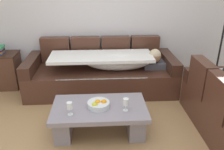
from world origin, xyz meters
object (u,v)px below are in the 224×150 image
(couch_along_wall, at_px, (104,73))
(coffee_table, at_px, (99,116))
(floor_lamp, at_px, (223,26))
(fruit_bowl, at_px, (98,104))
(wine_glass_near_right, at_px, (126,102))
(wine_glass_near_left, at_px, (69,106))

(couch_along_wall, xyz_separation_m, coffee_table, (-0.09, -1.22, -0.09))
(coffee_table, distance_m, floor_lamp, 2.61)
(fruit_bowl, distance_m, wine_glass_near_right, 0.35)
(couch_along_wall, distance_m, coffee_table, 1.22)
(couch_along_wall, relative_size, floor_lamp, 1.30)
(couch_along_wall, bearing_deg, fruit_bowl, -94.77)
(wine_glass_near_left, bearing_deg, coffee_table, 25.17)
(wine_glass_near_right, height_order, floor_lamp, floor_lamp)
(wine_glass_near_right, bearing_deg, couch_along_wall, 99.69)
(fruit_bowl, height_order, wine_glass_near_left, wine_glass_near_left)
(floor_lamp, bearing_deg, fruit_bowl, -149.06)
(fruit_bowl, xyz_separation_m, wine_glass_near_left, (-0.34, -0.15, 0.08))
(floor_lamp, bearing_deg, wine_glass_near_left, -150.03)
(wine_glass_near_right, xyz_separation_m, floor_lamp, (1.79, 1.37, 0.62))
(coffee_table, xyz_separation_m, fruit_bowl, (-0.01, -0.02, 0.18))
(coffee_table, height_order, wine_glass_near_right, wine_glass_near_right)
(couch_along_wall, height_order, fruit_bowl, couch_along_wall)
(couch_along_wall, height_order, wine_glass_near_left, couch_along_wall)
(fruit_bowl, relative_size, floor_lamp, 0.14)
(couch_along_wall, distance_m, wine_glass_near_right, 1.36)
(wine_glass_near_right, bearing_deg, floor_lamp, 37.42)
(wine_glass_near_left, relative_size, wine_glass_near_right, 1.00)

